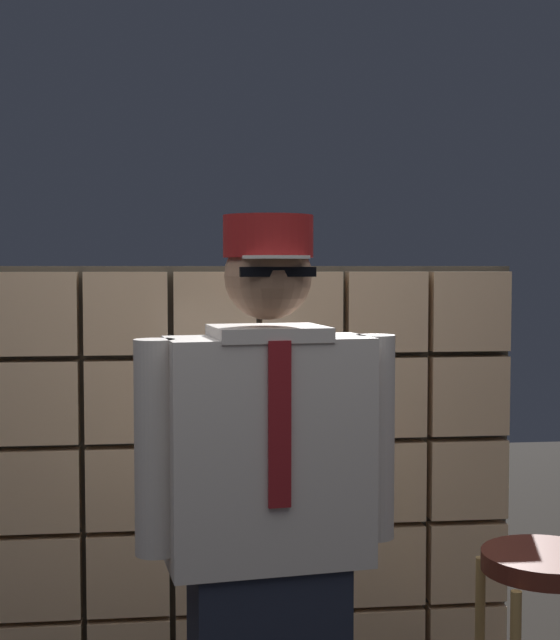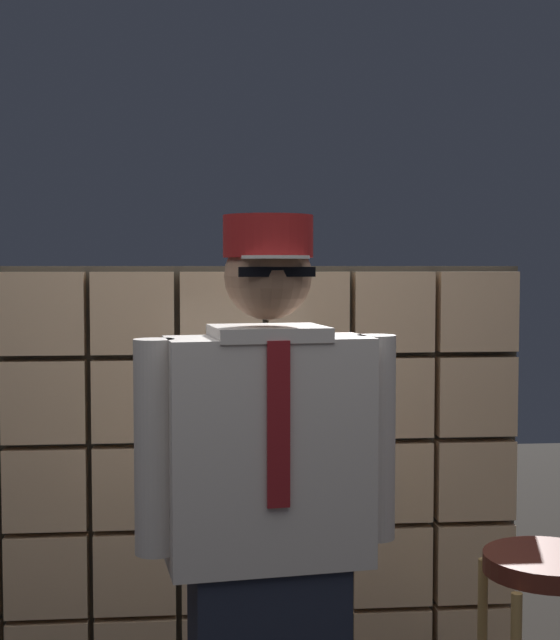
{
  "view_description": "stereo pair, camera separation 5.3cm",
  "coord_description": "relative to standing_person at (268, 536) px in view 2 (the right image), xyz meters",
  "views": [
    {
      "loc": [
        -0.15,
        -1.9,
        1.58
      ],
      "look_at": [
        0.12,
        0.41,
        1.44
      ],
      "focal_mm": 51.99,
      "sensor_mm": 36.0,
      "label": 1
    },
    {
      "loc": [
        -0.1,
        -1.91,
        1.58
      ],
      "look_at": [
        0.12,
        0.41,
        1.44
      ],
      "focal_mm": 51.99,
      "sensor_mm": 36.0,
      "label": 2
    }
  ],
  "objects": [
    {
      "name": "glass_block_wall",
      "position": [
        -0.09,
        1.04,
        -0.11
      ],
      "size": [
        2.23,
        0.1,
        1.6
      ],
      "color": "#E0B78C",
      "rests_on": "ground"
    },
    {
      "name": "bar_stool",
      "position": [
        0.73,
        -0.02,
        -0.28
      ],
      "size": [
        0.34,
        0.34,
        0.83
      ],
      "color": "#592319",
      "rests_on": "ground"
    },
    {
      "name": "standing_person",
      "position": [
        0.0,
        0.0,
        0.0
      ],
      "size": [
        0.68,
        0.32,
        1.71
      ],
      "rotation": [
        0.0,
        0.0,
        0.13
      ],
      "color": "#1E2333",
      "rests_on": "ground"
    }
  ]
}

